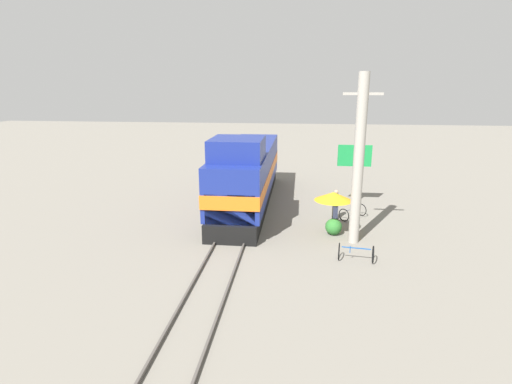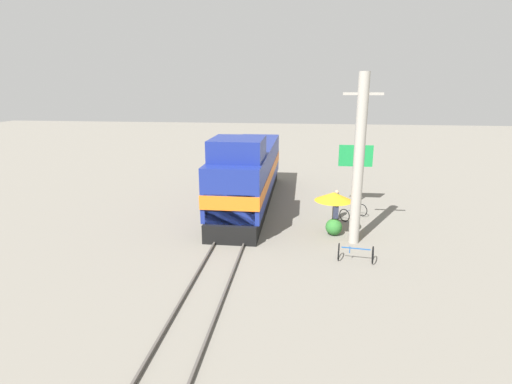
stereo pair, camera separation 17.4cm
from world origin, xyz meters
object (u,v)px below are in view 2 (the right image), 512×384
(vendor_umbrella, at_px, (334,197))
(person_bystander, at_px, (336,204))
(locomotive, at_px, (248,175))
(utility_pole, at_px, (359,161))
(billboard_sign, at_px, (356,160))
(bicycle, at_px, (353,212))
(bicycle_spare, at_px, (355,253))

(vendor_umbrella, relative_size, person_bystander, 1.28)
(locomotive, relative_size, utility_pole, 1.78)
(billboard_sign, distance_m, person_bystander, 3.93)
(locomotive, xyz_separation_m, utility_pole, (6.04, -5.57, 2.09))
(person_bystander, bearing_deg, locomotive, 157.91)
(locomotive, distance_m, bicycle, 6.91)
(locomotive, xyz_separation_m, billboard_sign, (6.72, 0.93, 0.94))
(vendor_umbrella, bearing_deg, locomotive, 137.64)
(utility_pole, height_order, vendor_umbrella, utility_pole)
(bicycle, bearing_deg, locomotive, 28.48)
(locomotive, bearing_deg, bicycle_spare, -53.20)
(locomotive, relative_size, billboard_sign, 3.70)
(person_bystander, bearing_deg, billboard_sign, 67.08)
(vendor_umbrella, bearing_deg, person_bystander, 81.52)
(bicycle_spare, bearing_deg, utility_pole, -177.08)
(bicycle, bearing_deg, billboard_sign, -50.61)
(locomotive, xyz_separation_m, bicycle, (6.43, -1.92, -1.63))
(person_bystander, relative_size, bicycle_spare, 1.10)
(bicycle_spare, bearing_deg, bicycle, -178.17)
(billboard_sign, relative_size, person_bystander, 2.21)
(locomotive, relative_size, person_bystander, 8.19)
(locomotive, height_order, utility_pole, utility_pole)
(utility_pole, distance_m, person_bystander, 4.66)
(utility_pole, height_order, billboard_sign, utility_pole)
(billboard_sign, xyz_separation_m, bicycle, (-0.28, -2.85, -2.57))
(utility_pole, distance_m, bicycle_spare, 4.35)
(vendor_umbrella, distance_m, bicycle_spare, 3.72)
(locomotive, height_order, bicycle_spare, locomotive)
(billboard_sign, xyz_separation_m, person_bystander, (-1.32, -3.12, -1.99))
(person_bystander, bearing_deg, bicycle, 14.67)
(vendor_umbrella, relative_size, billboard_sign, 0.58)
(person_bystander, xyz_separation_m, bicycle_spare, (0.46, -5.64, -0.57))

